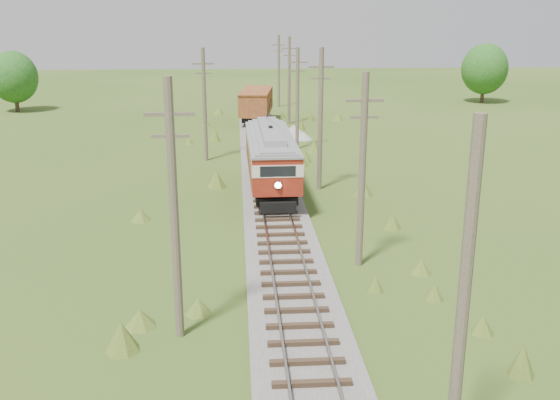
{
  "coord_description": "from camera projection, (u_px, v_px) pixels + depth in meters",
  "views": [
    {
      "loc": [
        -2.07,
        -7.87,
        10.75
      ],
      "look_at": [
        0.0,
        21.81,
        2.01
      ],
      "focal_mm": 40.0,
      "sensor_mm": 36.0,
      "label": 1
    }
  ],
  "objects": [
    {
      "name": "railbed_main",
      "position": [
        268.0,
        176.0,
        43.19
      ],
      "size": [
        3.6,
        96.0,
        0.57
      ],
      "color": "#605B54",
      "rests_on": "ground"
    },
    {
      "name": "streetcar",
      "position": [
        271.0,
        154.0,
        38.86
      ],
      "size": [
        2.93,
        12.1,
        5.51
      ],
      "rotation": [
        0.0,
        0.0,
        0.01
      ],
      "color": "black",
      "rests_on": "ground"
    },
    {
      "name": "gondola",
      "position": [
        256.0,
        103.0,
        64.89
      ],
      "size": [
        3.96,
        9.19,
        2.96
      ],
      "rotation": [
        0.0,
        0.0,
        -0.12
      ],
      "color": "black",
      "rests_on": "ground"
    },
    {
      "name": "gravel_pile",
      "position": [
        295.0,
        132.0,
        57.65
      ],
      "size": [
        3.25,
        3.44,
        1.18
      ],
      "color": "gray",
      "rests_on": "ground"
    },
    {
      "name": "utility_pole_r_1",
      "position": [
        463.0,
        302.0,
        14.46
      ],
      "size": [
        0.3,
        0.3,
        8.8
      ],
      "color": "brown",
      "rests_on": "ground"
    },
    {
      "name": "utility_pole_r_2",
      "position": [
        362.0,
        170.0,
        26.91
      ],
      "size": [
        1.6,
        0.3,
        8.6
      ],
      "color": "brown",
      "rests_on": "ground"
    },
    {
      "name": "utility_pole_r_3",
      "position": [
        320.0,
        118.0,
        39.28
      ],
      "size": [
        1.6,
        0.3,
        9.0
      ],
      "color": "brown",
      "rests_on": "ground"
    },
    {
      "name": "utility_pole_r_4",
      "position": [
        297.0,
        98.0,
        51.8
      ],
      "size": [
        1.6,
        0.3,
        8.4
      ],
      "color": "brown",
      "rests_on": "ground"
    },
    {
      "name": "utility_pole_r_5",
      "position": [
        289.0,
        80.0,
        64.2
      ],
      "size": [
        1.6,
        0.3,
        8.9
      ],
      "color": "brown",
      "rests_on": "ground"
    },
    {
      "name": "utility_pole_r_6",
      "position": [
        279.0,
        70.0,
        76.65
      ],
      "size": [
        1.6,
        0.3,
        8.7
      ],
      "color": "brown",
      "rests_on": "ground"
    },
    {
      "name": "utility_pole_l_a",
      "position": [
        174.0,
        210.0,
        20.61
      ],
      "size": [
        1.6,
        0.3,
        9.0
      ],
      "color": "brown",
      "rests_on": "ground"
    },
    {
      "name": "utility_pole_l_b",
      "position": [
        205.0,
        104.0,
        47.44
      ],
      "size": [
        1.6,
        0.3,
        8.6
      ],
      "color": "brown",
      "rests_on": "ground"
    },
    {
      "name": "tree_mid_a",
      "position": [
        14.0,
        77.0,
        72.79
      ],
      "size": [
        5.46,
        5.46,
        7.03
      ],
      "color": "#38281C",
      "rests_on": "ground"
    },
    {
      "name": "tree_mid_b",
      "position": [
        485.0,
        69.0,
        80.4
      ],
      "size": [
        5.88,
        5.88,
        7.57
      ],
      "color": "#38281C",
      "rests_on": "ground"
    }
  ]
}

